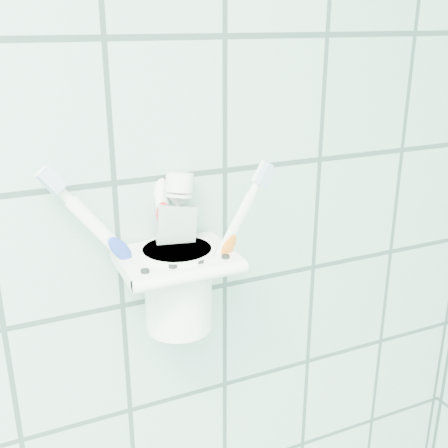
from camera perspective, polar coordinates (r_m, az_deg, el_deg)
name	(u,v)px	position (r m, az deg, el deg)	size (l,w,h in m)	color
holder_bracket	(175,260)	(0.57, -4.95, -3.67)	(0.11, 0.10, 0.03)	white
cup	(178,285)	(0.58, -4.68, -6.16)	(0.08, 0.08, 0.09)	white
toothbrush_pink	(185,223)	(0.55, -4.01, 0.06)	(0.12, 0.04, 0.20)	white
toothbrush_blue	(175,225)	(0.54, -4.95, -0.12)	(0.02, 0.09, 0.22)	white
toothbrush_orange	(183,240)	(0.55, -4.16, -1.68)	(0.08, 0.02, 0.18)	white
toothpaste_tube	(168,240)	(0.57, -5.74, -1.62)	(0.06, 0.04, 0.16)	silver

